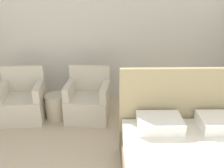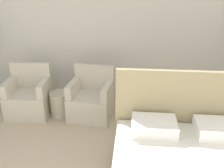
# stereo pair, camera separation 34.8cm
# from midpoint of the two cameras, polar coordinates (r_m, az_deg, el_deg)

# --- Properties ---
(wall_back) EXTENTS (10.00, 0.06, 2.90)m
(wall_back) POSITION_cam_midpoint_polar(r_m,az_deg,el_deg) (4.53, -9.38, 13.86)
(wall_back) COLOR silver
(wall_back) RESTS_ON ground_plane
(armchair_near_window_left) EXTENTS (0.71, 0.60, 0.84)m
(armchair_near_window_left) POSITION_cam_midpoint_polar(r_m,az_deg,el_deg) (4.38, -21.88, -4.21)
(armchair_near_window_left) COLOR beige
(armchair_near_window_left) RESTS_ON ground_plane
(armchair_near_window_right) EXTENTS (0.74, 0.64, 0.84)m
(armchair_near_window_right) POSITION_cam_midpoint_polar(r_m,az_deg,el_deg) (4.12, -7.96, -4.36)
(armchair_near_window_right) COLOR beige
(armchair_near_window_right) RESTS_ON ground_plane
(side_table) EXTENTS (0.34, 0.34, 0.41)m
(side_table) POSITION_cam_midpoint_polar(r_m,az_deg,el_deg) (4.26, -14.99, -5.05)
(side_table) COLOR #B7AD93
(side_table) RESTS_ON ground_plane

